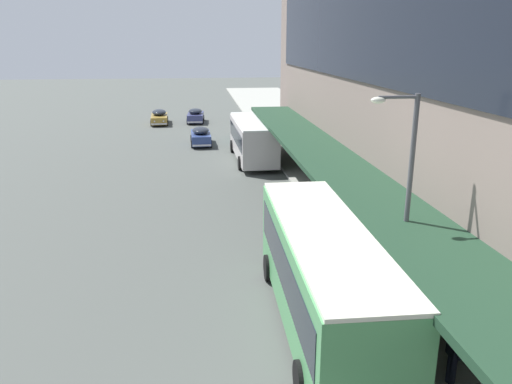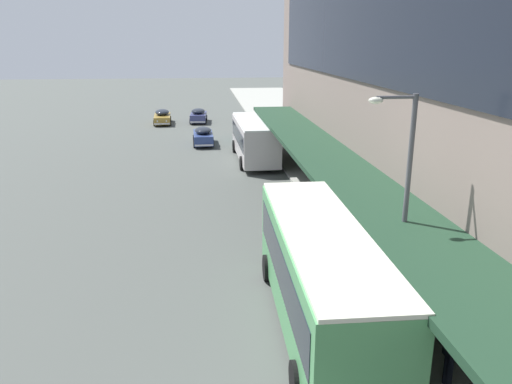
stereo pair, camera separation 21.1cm
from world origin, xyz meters
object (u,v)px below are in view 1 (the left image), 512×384
Objects in this scene: transit_bus_kerbside_front at (323,271)px; pedestrian_at_kerb at (454,350)px; fire_hydrant at (420,319)px; sedan_second_near at (159,117)px; vw_van at (243,128)px; transit_bus_kerbside_rear at (253,137)px; sedan_lead_near at (196,116)px; sedan_lead_mid at (201,136)px; street_lamp at (404,192)px.

transit_bus_kerbside_front is 4.32m from pedestrian_at_kerb.
sedan_second_near is at bearing 104.04° from fire_hydrant.
sedan_second_near is 13.46m from vw_van.
transit_bus_kerbside_front is 1.11× the size of transit_bus_kerbside_rear.
pedestrian_at_kerb is at bearing -86.48° from vw_van.
sedan_lead_mid is at bearing -88.17° from sedan_lead_near.
transit_bus_kerbside_rear is at bearing -90.17° from vw_van.
street_lamp is at bearing -78.65° from sedan_lead_mid.
sedan_lead_near is 11.82m from vw_van.
transit_bus_kerbside_front is at bearing -83.56° from sedan_lead_mid.
transit_bus_kerbside_front is at bearing -79.58° from sedan_second_near.
transit_bus_kerbside_rear reaches higher than fire_hydrant.
sedan_second_near is 43.25m from street_lamp.
fire_hydrant is at bearing 82.95° from pedestrian_at_kerb.
sedan_second_near is (-3.98, -0.38, -0.01)m from sedan_lead_near.
street_lamp is (5.94, -29.60, 3.53)m from sedan_lead_mid.
transit_bus_kerbside_rear is 24.36m from fire_hydrant.
vw_van reaches higher than sedan_second_near.
street_lamp is at bearing 110.75° from fire_hydrant.
pedestrian_at_kerb is 4.84m from street_lamp.
street_lamp is (6.34, -42.23, 3.53)m from sedan_lead_near.
fire_hydrant is (6.36, -30.70, -0.29)m from sedan_lead_mid.
transit_bus_kerbside_rear is at bearing 94.64° from pedestrian_at_kerb.
vw_van is (3.89, 1.63, 0.31)m from sedan_lead_mid.
fire_hydrant is (0.32, 2.58, -0.69)m from pedestrian_at_kerb.
transit_bus_kerbside_front is 2.32× the size of sedan_lead_mid.
street_lamp is 10.28× the size of fire_hydrant.
vw_van is 32.43m from fire_hydrant.
sedan_lead_near is 2.32× the size of pedestrian_at_kerb.
street_lamp is (2.56, 0.36, 2.36)m from transit_bus_kerbside_front.
transit_bus_kerbside_rear reaches higher than sedan_second_near.
transit_bus_kerbside_front is 23.47m from transit_bus_kerbside_rear.
sedan_second_near is 1.09× the size of vw_van.
transit_bus_kerbside_rear is at bearing -66.25° from sedan_second_near.
street_lamp reaches higher than pedestrian_at_kerb.
transit_bus_kerbside_rear is 13.25× the size of fire_hydrant.
street_lamp reaches higher than transit_bus_kerbside_front.
sedan_lead_mid is 6.34× the size of fire_hydrant.
transit_bus_kerbside_front is 3.50m from street_lamp.
sedan_lead_near reaches higher than sedan_second_near.
vw_van is at bearing 89.83° from transit_bus_kerbside_rear.
sedan_lead_near is 4.00m from sedan_second_near.
vw_van is (4.29, -11.00, 0.31)m from sedan_lead_near.
street_lamp is (10.32, -41.85, 3.55)m from sedan_second_near.
sedan_second_near is at bearing -174.48° from sedan_lead_near.
sedan_second_near is at bearing 103.86° from street_lamp.
transit_bus_kerbside_front is 2.39× the size of sedan_lead_near.
street_lamp is at bearing -81.46° from sedan_lead_near.
transit_bus_kerbside_front is 5.54× the size of pedestrian_at_kerb.
sedan_lead_near is at bearing 111.32° from vw_van.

